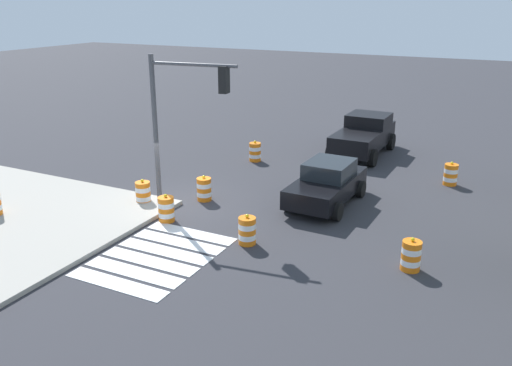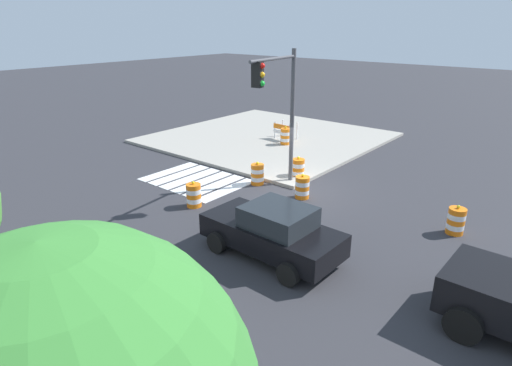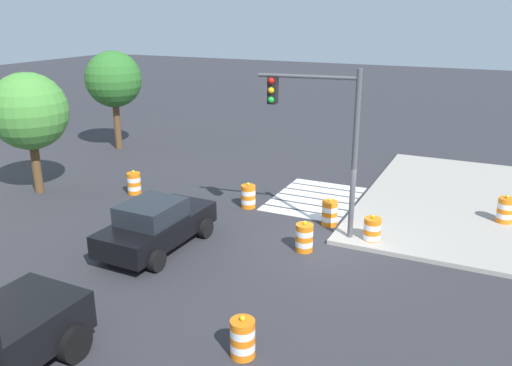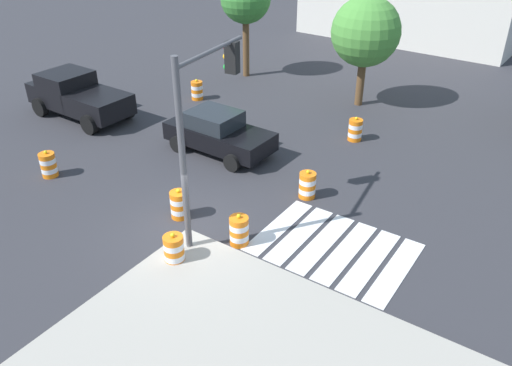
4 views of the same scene
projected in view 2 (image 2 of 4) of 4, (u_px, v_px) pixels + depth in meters
ground_plane at (294, 190)px, 18.05m from camera, size 120.00×120.00×0.00m
sidewalk_corner at (268, 138)px, 25.93m from camera, size 12.00×12.00×0.15m
crosswalk_stripes at (197, 180)px, 19.12m from camera, size 4.35×3.20×0.02m
sports_car at (273, 231)px, 12.70m from camera, size 4.34×2.22×1.63m
traffic_barrel_near_corner at (78, 251)px, 12.30m from camera, size 0.56×0.56×1.02m
traffic_barrel_crosswalk_end at (456, 221)px, 14.19m from camera, size 0.56×0.56×1.02m
traffic_barrel_median_near at (302, 187)px, 17.07m from camera, size 0.56×0.56×1.02m
traffic_barrel_median_far at (194, 195)px, 16.29m from camera, size 0.56×0.56×1.02m
traffic_barrel_far_curb at (298, 169)px, 19.24m from camera, size 0.56×0.56×1.02m
traffic_barrel_lane_center at (257, 174)px, 18.54m from camera, size 0.56×0.56×1.02m
traffic_barrel_on_sidewalk at (285, 136)px, 24.09m from camera, size 0.56×0.56×1.02m
construction_barricade at (284, 130)px, 25.09m from camera, size 1.30×0.87×1.00m
traffic_light_pole at (279, 97)px, 16.56m from camera, size 0.72×3.27×5.50m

